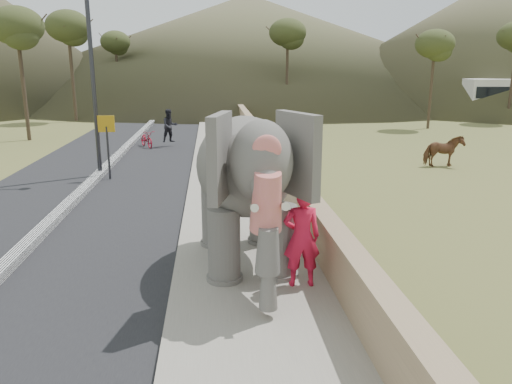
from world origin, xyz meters
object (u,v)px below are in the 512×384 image
at_px(elephant_and_man, 246,187).
at_px(cow, 443,151).
at_px(motorcyclist, 159,132).
at_px(lamppost, 99,46).

bearing_deg(elephant_and_man, cow, 47.81).
distance_m(cow, motorcyclist, 13.98).
relative_size(lamppost, elephant_and_man, 1.75).
bearing_deg(motorcyclist, cow, -27.07).
relative_size(cow, motorcyclist, 0.67).
height_order(lamppost, cow, lamppost).
height_order(lamppost, motorcyclist, lamppost).
xyz_separation_m(cow, elephant_and_man, (-9.03, -9.96, 1.07)).
bearing_deg(lamppost, motorcyclist, 79.42).
relative_size(cow, elephant_and_man, 0.35).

